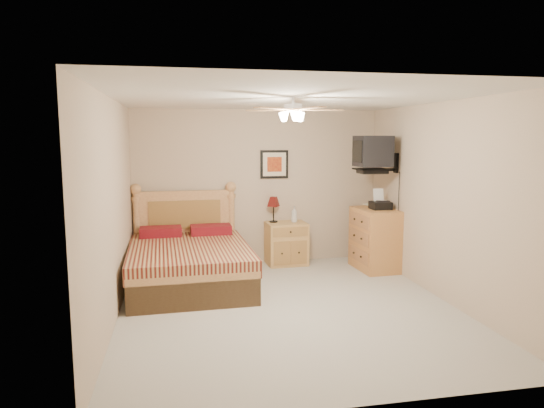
{
  "coord_description": "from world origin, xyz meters",
  "views": [
    {
      "loc": [
        -1.27,
        -5.53,
        2.05
      ],
      "look_at": [
        -0.03,
        0.9,
        1.15
      ],
      "focal_mm": 32.0,
      "sensor_mm": 36.0,
      "label": 1
    }
  ],
  "objects": [
    {
      "name": "framed_picture",
      "position": [
        0.27,
        2.23,
        1.62
      ],
      "size": [
        0.46,
        0.04,
        0.46
      ],
      "primitive_type": "cube",
      "color": "black",
      "rests_on": "wall_back"
    },
    {
      "name": "nightstand",
      "position": [
        0.43,
        2.0,
        0.34
      ],
      "size": [
        0.66,
        0.51,
        0.69
      ],
      "primitive_type": "cube",
      "rotation": [
        0.0,
        0.0,
        0.05
      ],
      "color": "tan",
      "rests_on": "ground"
    },
    {
      "name": "ceiling_fan",
      "position": [
        0.0,
        -0.2,
        2.36
      ],
      "size": [
        1.14,
        1.14,
        0.28
      ],
      "primitive_type": null,
      "color": "white",
      "rests_on": "ceiling"
    },
    {
      "name": "wall_left",
      "position": [
        -2.0,
        0.0,
        1.25
      ],
      "size": [
        0.04,
        4.5,
        2.5
      ],
      "primitive_type": "cube",
      "color": "tan",
      "rests_on": "ground"
    },
    {
      "name": "ceiling",
      "position": [
        0.0,
        0.0,
        2.5
      ],
      "size": [
        4.0,
        4.5,
        0.04
      ],
      "primitive_type": "cube",
      "color": "white",
      "rests_on": "ground"
    },
    {
      "name": "dresser",
      "position": [
        1.73,
        1.44,
        0.48
      ],
      "size": [
        0.61,
        0.84,
        0.96
      ],
      "primitive_type": "cube",
      "rotation": [
        0.0,
        0.0,
        0.06
      ],
      "color": "#C6753B",
      "rests_on": "ground"
    },
    {
      "name": "bed",
      "position": [
        -1.15,
        1.12,
        0.68
      ],
      "size": [
        1.67,
        2.15,
        1.36
      ],
      "primitive_type": null,
      "rotation": [
        0.0,
        0.0,
        0.03
      ],
      "color": "#B57848",
      "rests_on": "ground"
    },
    {
      "name": "wall_right",
      "position": [
        2.0,
        0.0,
        1.25
      ],
      "size": [
        0.04,
        4.5,
        2.5
      ],
      "primitive_type": "cube",
      "color": "tan",
      "rests_on": "ground"
    },
    {
      "name": "wall_tv",
      "position": [
        1.75,
        1.34,
        1.81
      ],
      "size": [
        0.56,
        0.46,
        0.58
      ],
      "primitive_type": null,
      "color": "black",
      "rests_on": "wall_right"
    },
    {
      "name": "floor",
      "position": [
        0.0,
        0.0,
        0.0
      ],
      "size": [
        4.5,
        4.5,
        0.0
      ],
      "primitive_type": "plane",
      "color": "#A9A598",
      "rests_on": "ground"
    },
    {
      "name": "table_lamp",
      "position": [
        0.23,
        2.1,
        0.89
      ],
      "size": [
        0.26,
        0.26,
        0.42
      ],
      "primitive_type": null,
      "rotation": [
        0.0,
        0.0,
        0.18
      ],
      "color": "#56110E",
      "rests_on": "nightstand"
    },
    {
      "name": "fax_machine",
      "position": [
        1.77,
        1.4,
        1.11
      ],
      "size": [
        0.3,
        0.31,
        0.31
      ],
      "primitive_type": null,
      "rotation": [
        0.0,
        0.0,
        -0.02
      ],
      "color": "black",
      "rests_on": "dresser"
    },
    {
      "name": "wall_back",
      "position": [
        0.0,
        2.25,
        1.25
      ],
      "size": [
        4.0,
        0.04,
        2.5
      ],
      "primitive_type": "cube",
      "color": "tan",
      "rests_on": "ground"
    },
    {
      "name": "magazine_upper",
      "position": [
        1.72,
        1.71,
        0.99
      ],
      "size": [
        0.2,
        0.26,
        0.02
      ],
      "primitive_type": "imported",
      "rotation": [
        0.0,
        0.0,
        -0.1
      ],
      "color": "gray",
      "rests_on": "magazine_lower"
    },
    {
      "name": "wall_front",
      "position": [
        0.0,
        -2.25,
        1.25
      ],
      "size": [
        4.0,
        0.04,
        2.5
      ],
      "primitive_type": "cube",
      "color": "tan",
      "rests_on": "ground"
    },
    {
      "name": "lotion_bottle",
      "position": [
        0.56,
        2.03,
        0.82
      ],
      "size": [
        0.11,
        0.11,
        0.26
      ],
      "primitive_type": "imported",
      "rotation": [
        0.0,
        0.0,
        0.13
      ],
      "color": "silver",
      "rests_on": "nightstand"
    },
    {
      "name": "magazine_lower",
      "position": [
        1.7,
        1.72,
        0.97
      ],
      "size": [
        0.28,
        0.33,
        0.03
      ],
      "primitive_type": "imported",
      "rotation": [
        0.0,
        0.0,
        0.22
      ],
      "color": "beige",
      "rests_on": "dresser"
    }
  ]
}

